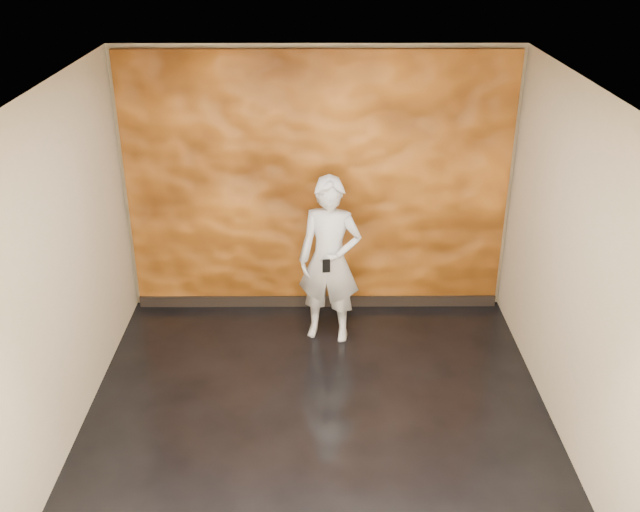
{
  "coord_description": "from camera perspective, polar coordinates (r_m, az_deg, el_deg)",
  "views": [
    {
      "loc": [
        -0.01,
        -4.91,
        3.9
      ],
      "look_at": [
        0.02,
        1.0,
        1.05
      ],
      "focal_mm": 40.0,
      "sensor_mm": 36.0,
      "label": 1
    }
  ],
  "objects": [
    {
      "name": "feature_wall",
      "position": [
        7.32,
        -0.21,
        5.57
      ],
      "size": [
        3.9,
        0.06,
        2.75
      ],
      "primitive_type": "cube",
      "color": "orange",
      "rests_on": "ground"
    },
    {
      "name": "room",
      "position": [
        5.51,
        -0.18,
        -1.28
      ],
      "size": [
        4.02,
        4.02,
        2.81
      ],
      "color": "black",
      "rests_on": "ground"
    },
    {
      "name": "phone",
      "position": [
        6.73,
        0.51,
        -0.79
      ],
      "size": [
        0.08,
        0.03,
        0.14
      ],
      "primitive_type": "cube",
      "rotation": [
        0.0,
        0.0,
        0.16
      ],
      "color": "black",
      "rests_on": "man"
    },
    {
      "name": "man",
      "position": [
        6.95,
        0.78,
        -0.36
      ],
      "size": [
        0.69,
        0.53,
        1.7
      ],
      "primitive_type": "imported",
      "rotation": [
        0.0,
        0.0,
        -0.21
      ],
      "color": "#9EA2AD",
      "rests_on": "ground"
    },
    {
      "name": "baseboard",
      "position": [
        7.84,
        -0.19,
        -3.62
      ],
      "size": [
        3.9,
        0.04,
        0.12
      ],
      "primitive_type": "cube",
      "color": "black",
      "rests_on": "ground"
    }
  ]
}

